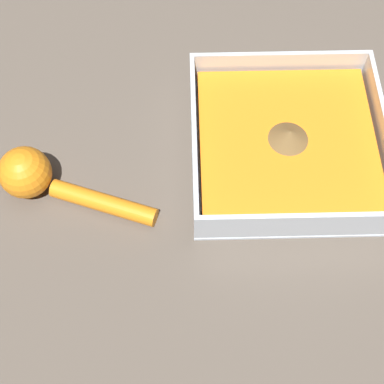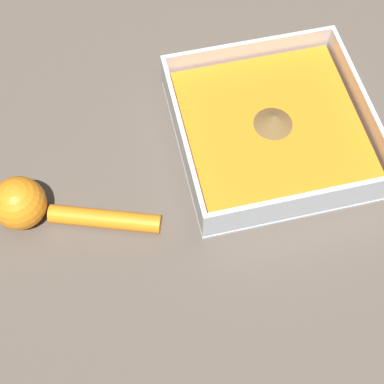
% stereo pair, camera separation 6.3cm
% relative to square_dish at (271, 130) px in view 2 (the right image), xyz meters
% --- Properties ---
extents(ground_plane, '(4.00, 4.00, 0.00)m').
position_rel_square_dish_xyz_m(ground_plane, '(0.01, -0.02, -0.02)').
color(ground_plane, brown).
extents(square_dish, '(0.25, 0.25, 0.06)m').
position_rel_square_dish_xyz_m(square_dish, '(0.00, 0.00, 0.00)').
color(square_dish, silver).
rests_on(square_dish, ground_plane).
extents(lemon_squeezer, '(0.20, 0.10, 0.07)m').
position_rel_square_dish_xyz_m(lemon_squeezer, '(-0.32, -0.05, 0.01)').
color(lemon_squeezer, orange).
rests_on(lemon_squeezer, ground_plane).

